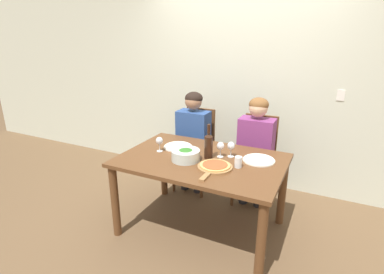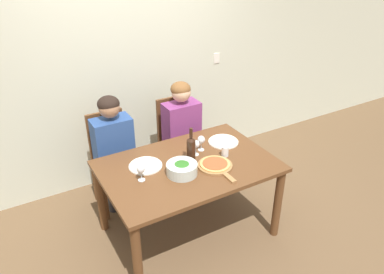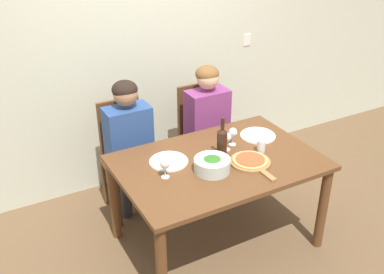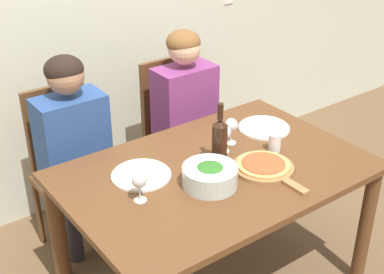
% 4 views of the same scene
% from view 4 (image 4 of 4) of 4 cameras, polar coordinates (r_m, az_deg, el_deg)
% --- Properties ---
extents(back_wall, '(10.00, 0.06, 2.70)m').
position_cam_4_polar(back_wall, '(3.48, -10.81, 13.86)').
color(back_wall, beige).
rests_on(back_wall, ground).
extents(dining_table, '(1.52, 1.02, 0.77)m').
position_cam_4_polar(dining_table, '(2.75, 2.50, -5.32)').
color(dining_table, brown).
rests_on(dining_table, ground).
extents(chair_left, '(0.42, 0.42, 1.01)m').
position_cam_4_polar(chair_left, '(3.24, -12.94, -3.02)').
color(chair_left, brown).
rests_on(chair_left, ground).
extents(chair_right, '(0.42, 0.42, 1.01)m').
position_cam_4_polar(chair_right, '(3.56, -1.70, 0.69)').
color(chair_right, brown).
rests_on(chair_right, ground).
extents(person_woman, '(0.47, 0.51, 1.25)m').
position_cam_4_polar(person_woman, '(3.04, -12.45, -0.44)').
color(person_woman, '#28282D').
rests_on(person_woman, ground).
extents(person_man, '(0.47, 0.51, 1.25)m').
position_cam_4_polar(person_man, '(3.38, -0.61, 3.22)').
color(person_man, '#28282D').
rests_on(person_man, ground).
extents(wine_bottle, '(0.08, 0.08, 0.33)m').
position_cam_4_polar(wine_bottle, '(2.68, 2.97, -0.33)').
color(wine_bottle, black).
rests_on(wine_bottle, dining_table).
extents(broccoli_bowl, '(0.27, 0.27, 0.11)m').
position_cam_4_polar(broccoli_bowl, '(2.54, 1.92, -4.17)').
color(broccoli_bowl, silver).
rests_on(broccoli_bowl, dining_table).
extents(dinner_plate_left, '(0.30, 0.30, 0.02)m').
position_cam_4_polar(dinner_plate_left, '(2.64, -5.44, -4.02)').
color(dinner_plate_left, silver).
rests_on(dinner_plate_left, dining_table).
extents(dinner_plate_right, '(0.30, 0.30, 0.02)m').
position_cam_4_polar(dinner_plate_right, '(3.10, 7.69, 1.02)').
color(dinner_plate_right, silver).
rests_on(dinner_plate_right, dining_table).
extents(pizza_on_board, '(0.31, 0.45, 0.04)m').
position_cam_4_polar(pizza_on_board, '(2.70, 7.73, -3.16)').
color(pizza_on_board, '#9E7042').
rests_on(pizza_on_board, dining_table).
extents(wine_glass_left, '(0.07, 0.07, 0.15)m').
position_cam_4_polar(wine_glass_left, '(2.41, -5.64, -4.73)').
color(wine_glass_left, silver).
rests_on(wine_glass_left, dining_table).
extents(wine_glass_right, '(0.07, 0.07, 0.15)m').
position_cam_4_polar(wine_glass_right, '(2.88, 4.20, 1.15)').
color(wine_glass_right, silver).
rests_on(wine_glass_right, dining_table).
extents(wine_glass_centre, '(0.07, 0.07, 0.15)m').
position_cam_4_polar(wine_glass_centre, '(2.80, 3.46, 0.31)').
color(wine_glass_centre, silver).
rests_on(wine_glass_centre, dining_table).
extents(water_tumbler, '(0.07, 0.07, 0.10)m').
position_cam_4_polar(water_tumbler, '(2.86, 8.81, -0.57)').
color(water_tumbler, silver).
rests_on(water_tumbler, dining_table).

